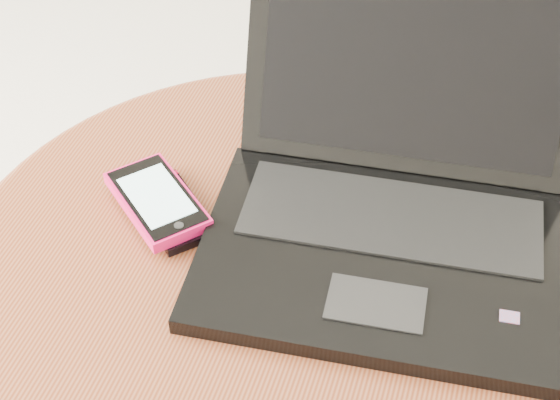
% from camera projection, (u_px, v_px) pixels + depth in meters
% --- Properties ---
extents(table, '(0.67, 0.67, 0.53)m').
position_uv_depth(table, '(290.00, 343.00, 0.89)').
color(table, maroon).
rests_on(table, ground).
extents(laptop, '(0.37, 0.35, 0.21)m').
position_uv_depth(laptop, '(393.00, 202.00, 0.82)').
color(laptop, black).
rests_on(laptop, table).
extents(phone_black, '(0.11, 0.11, 0.01)m').
position_uv_depth(phone_black, '(172.00, 211.00, 0.86)').
color(phone_black, black).
rests_on(phone_black, table).
extents(phone_pink, '(0.13, 0.13, 0.01)m').
position_uv_depth(phone_pink, '(157.00, 200.00, 0.85)').
color(phone_pink, '#DD1259').
rests_on(phone_pink, phone_black).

